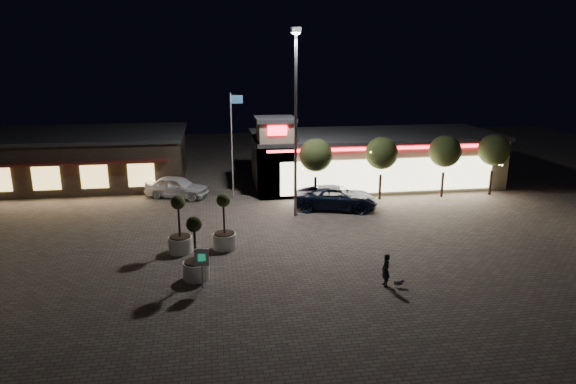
{
  "coord_description": "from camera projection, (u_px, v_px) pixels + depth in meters",
  "views": [
    {
      "loc": [
        -3.51,
        -25.06,
        10.97
      ],
      "look_at": [
        1.19,
        6.0,
        2.27
      ],
      "focal_mm": 32.0,
      "sensor_mm": 36.0,
      "label": 1
    }
  ],
  "objects": [
    {
      "name": "white_sedan",
      "position": [
        177.0,
        187.0,
        39.4
      ],
      "size": [
        5.27,
        3.71,
        1.67
      ],
      "primitive_type": "imported",
      "rotation": [
        0.0,
        0.0,
        1.17
      ],
      "color": "white",
      "rests_on": "ground"
    },
    {
      "name": "valet_sign",
      "position": [
        202.0,
        261.0,
        24.15
      ],
      "size": [
        0.66,
        0.11,
        2.01
      ],
      "color": "gray",
      "rests_on": "ground"
    },
    {
      "name": "planter_left",
      "position": [
        180.0,
        235.0,
        28.61
      ],
      "size": [
        1.35,
        1.35,
        3.31
      ],
      "color": "silver",
      "rests_on": "ground"
    },
    {
      "name": "retail_building",
      "position": [
        368.0,
        158.0,
        43.17
      ],
      "size": [
        20.4,
        8.4,
        6.1
      ],
      "color": "gray",
      "rests_on": "ground"
    },
    {
      "name": "string_tree_c",
      "position": [
        445.0,
        151.0,
        38.87
      ],
      "size": [
        2.42,
        2.42,
        4.79
      ],
      "color": "#332319",
      "rests_on": "ground"
    },
    {
      "name": "dog",
      "position": [
        400.0,
        282.0,
        24.53
      ],
      "size": [
        0.48,
        0.17,
        0.26
      ],
      "color": "#59514C",
      "rests_on": "ground"
    },
    {
      "name": "pickup_truck",
      "position": [
        336.0,
        198.0,
        36.59
      ],
      "size": [
        6.4,
        4.13,
        1.64
      ],
      "primitive_type": "imported",
      "rotation": [
        0.0,
        0.0,
        1.31
      ],
      "color": "black",
      "rests_on": "ground"
    },
    {
      "name": "string_tree_b",
      "position": [
        382.0,
        153.0,
        38.14
      ],
      "size": [
        2.42,
        2.42,
        4.79
      ],
      "color": "#332319",
      "rests_on": "ground"
    },
    {
      "name": "planter_right",
      "position": [
        224.0,
        232.0,
        29.16
      ],
      "size": [
        1.33,
        1.33,
        3.26
      ],
      "color": "silver",
      "rests_on": "ground"
    },
    {
      "name": "flagpole",
      "position": [
        233.0,
        137.0,
        38.16
      ],
      "size": [
        0.95,
        0.1,
        8.0
      ],
      "color": "white",
      "rests_on": "ground"
    },
    {
      "name": "ground",
      "position": [
        283.0,
        264.0,
        27.32
      ],
      "size": [
        90.0,
        90.0,
        0.0
      ],
      "primitive_type": "plane",
      "color": "#655D52",
      "rests_on": "ground"
    },
    {
      "name": "string_tree_d",
      "position": [
        494.0,
        150.0,
        39.44
      ],
      "size": [
        2.42,
        2.42,
        4.79
      ],
      "color": "#332319",
      "rests_on": "ground"
    },
    {
      "name": "floodlight_pole",
      "position": [
        296.0,
        113.0,
        33.35
      ],
      "size": [
        0.6,
        0.4,
        12.38
      ],
      "color": "gray",
      "rests_on": "ground"
    },
    {
      "name": "pedestrian",
      "position": [
        386.0,
        270.0,
        24.53
      ],
      "size": [
        0.41,
        0.6,
        1.62
      ],
      "primitive_type": "imported",
      "rotation": [
        0.0,
        0.0,
        -1.54
      ],
      "color": "black",
      "rests_on": "ground"
    },
    {
      "name": "planter_mid",
      "position": [
        196.0,
        260.0,
        25.26
      ],
      "size": [
        1.32,
        1.32,
        3.24
      ],
      "color": "silver",
      "rests_on": "ground"
    },
    {
      "name": "string_tree_a",
      "position": [
        316.0,
        155.0,
        37.42
      ],
      "size": [
        2.42,
        2.42,
        4.79
      ],
      "color": "#332319",
      "rests_on": "ground"
    },
    {
      "name": "restaurant_building",
      "position": [
        88.0,
        157.0,
        43.75
      ],
      "size": [
        16.4,
        11.0,
        4.3
      ],
      "color": "#382D23",
      "rests_on": "ground"
    }
  ]
}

